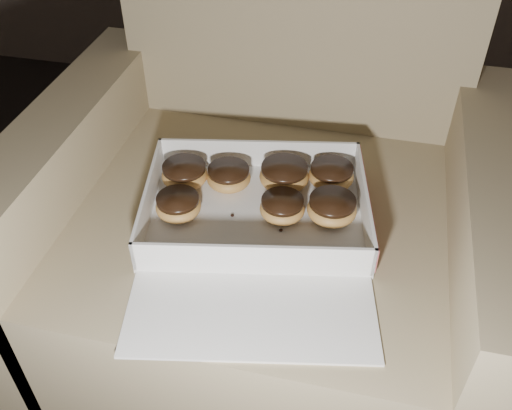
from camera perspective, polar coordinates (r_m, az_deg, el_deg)
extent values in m
cube|color=#90855C|center=(1.28, 0.79, -7.15)|extent=(0.76, 0.76, 0.44)
cube|color=#90855C|center=(1.35, -16.57, -1.79)|extent=(0.13, 0.76, 0.59)
cube|color=#90855C|center=(1.23, 20.03, -7.67)|extent=(0.13, 0.76, 0.59)
cube|color=white|center=(1.09, 0.00, -0.95)|extent=(0.46, 0.38, 0.01)
cube|color=white|center=(1.18, 0.25, 5.18)|extent=(0.40, 0.09, 0.06)
cube|color=white|center=(0.96, -0.31, -5.45)|extent=(0.40, 0.09, 0.06)
cube|color=white|center=(1.09, -10.67, 0.66)|extent=(0.07, 0.30, 0.06)
cube|color=white|center=(1.08, 10.77, 0.19)|extent=(0.07, 0.30, 0.06)
cube|color=#CB5259|center=(1.08, 11.01, 0.18)|extent=(0.06, 0.30, 0.05)
cube|color=white|center=(0.93, -0.51, -10.95)|extent=(0.43, 0.25, 0.01)
ellipsoid|color=#C28E44|center=(1.15, 7.53, 2.89)|extent=(0.09, 0.09, 0.04)
cylinder|color=black|center=(1.13, 7.61, 3.64)|extent=(0.08, 0.08, 0.01)
ellipsoid|color=#C28E44|center=(1.08, -7.77, -0.16)|extent=(0.09, 0.09, 0.04)
cylinder|color=black|center=(1.07, -7.85, 0.57)|extent=(0.08, 0.08, 0.01)
ellipsoid|color=#C28E44|center=(1.06, 2.64, -0.36)|extent=(0.08, 0.08, 0.04)
cylinder|color=black|center=(1.05, 2.67, 0.36)|extent=(0.08, 0.08, 0.01)
ellipsoid|color=#C28E44|center=(1.07, 7.59, -0.44)|extent=(0.09, 0.09, 0.04)
cylinder|color=black|center=(1.05, 7.68, 0.35)|extent=(0.09, 0.09, 0.01)
ellipsoid|color=#C28E44|center=(1.13, -2.74, 2.75)|extent=(0.09, 0.09, 0.04)
cylinder|color=black|center=(1.12, -2.77, 3.49)|extent=(0.08, 0.08, 0.01)
ellipsoid|color=#C28E44|center=(1.15, -7.14, 2.99)|extent=(0.09, 0.09, 0.04)
cylinder|color=black|center=(1.14, -7.22, 3.76)|extent=(0.09, 0.09, 0.01)
ellipsoid|color=#C28E44|center=(1.13, 2.83, 2.87)|extent=(0.10, 0.10, 0.05)
cylinder|color=black|center=(1.12, 2.87, 3.71)|extent=(0.09, 0.09, 0.01)
ellipsoid|color=black|center=(1.08, -2.39, -1.05)|extent=(0.01, 0.01, 0.00)
ellipsoid|color=black|center=(1.00, 5.89, -5.32)|extent=(0.01, 0.01, 0.00)
ellipsoid|color=black|center=(1.05, 2.51, -2.53)|extent=(0.01, 0.01, 0.00)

